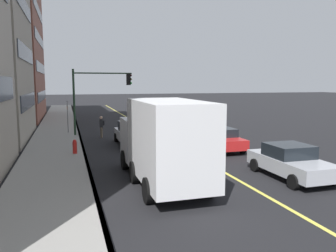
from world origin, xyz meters
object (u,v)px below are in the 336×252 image
street_sign_post (67,115)px  pedestrian_with_backpack (102,125)px  traffic_light_mast (98,90)px  car_red (219,138)px  car_silver (291,161)px  truck_white (163,141)px  fire_hydrant (75,148)px  car_white (132,133)px

street_sign_post → pedestrian_with_backpack: bearing=-135.5°
traffic_light_mast → pedestrian_with_backpack: bearing=-174.8°
car_red → car_silver: bearing=-177.5°
truck_white → fire_hydrant: 7.41m
car_silver → truck_white: bearing=82.7°
car_white → street_sign_post: size_ratio=1.66×
car_white → car_silver: (-9.70, -5.06, -0.07)m
car_silver → traffic_light_mast: 16.00m
street_sign_post → fire_hydrant: 8.56m
truck_white → traffic_light_mast: traffic_light_mast is taller
truck_white → street_sign_post: bearing=13.6°
car_white → truck_white: truck_white is taller
fire_hydrant → car_white: bearing=-56.3°
car_white → car_silver: size_ratio=1.04×
car_silver → pedestrian_with_backpack: pedestrian_with_backpack is taller
truck_white → fire_hydrant: size_ratio=7.54×
car_white → pedestrian_with_backpack: bearing=25.0°
car_red → car_silver: car_silver is taller
street_sign_post → fire_hydrant: (-8.48, -0.31, -1.12)m
car_white → truck_white: size_ratio=0.63×
car_red → truck_white: bearing=138.4°
car_red → street_sign_post: size_ratio=1.64×
car_white → fire_hydrant: 4.52m
car_red → street_sign_post: 12.71m
car_red → car_white: bearing=56.8°
car_white → fire_hydrant: bearing=123.7°
pedestrian_with_backpack → fire_hydrant: (-6.03, 2.10, -0.48)m
car_white → car_red: bearing=-123.2°
car_silver → truck_white: truck_white is taller
car_silver → traffic_light_mast: bearing=25.6°
car_white → street_sign_post: (5.98, 4.05, 0.79)m
truck_white → traffic_light_mast: size_ratio=1.39×
car_white → car_red: 5.71m
truck_white → car_silver: bearing=-97.3°
traffic_light_mast → fire_hydrant: 7.91m
car_red → street_sign_post: street_sign_post is taller
pedestrian_with_backpack → street_sign_post: (2.45, 2.41, 0.64)m
truck_white → fire_hydrant: bearing=27.0°
pedestrian_with_backpack → fire_hydrant: bearing=160.8°
truck_white → pedestrian_with_backpack: bearing=5.5°
car_white → truck_white: 9.07m
car_white → car_red: size_ratio=1.01×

